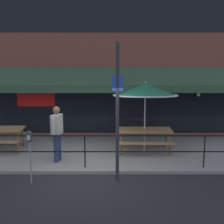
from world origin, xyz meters
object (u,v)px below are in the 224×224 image
(street_sign_pole, at_px, (119,112))
(picnic_table_centre, at_px, (146,134))
(patio_umbrella_centre, at_px, (147,90))
(pedestrian_walking, at_px, (58,131))
(parking_meter_near, at_px, (31,141))

(street_sign_pole, bearing_deg, picnic_table_centre, 67.40)
(patio_umbrella_centre, height_order, pedestrian_walking, patio_umbrella_centre)
(picnic_table_centre, xyz_separation_m, parking_meter_near, (-3.21, -2.47, 0.44))
(picnic_table_centre, bearing_deg, street_sign_pole, -112.60)
(patio_umbrella_centre, bearing_deg, street_sign_pole, -112.28)
(picnic_table_centre, relative_size, street_sign_pole, 0.49)
(street_sign_pole, bearing_deg, patio_umbrella_centre, 67.72)
(picnic_table_centre, xyz_separation_m, pedestrian_walking, (-2.77, -1.00, 0.35))
(pedestrian_walking, distance_m, street_sign_pole, 2.38)
(patio_umbrella_centre, bearing_deg, parking_meter_near, -142.01)
(patio_umbrella_centre, xyz_separation_m, pedestrian_walking, (-2.77, -1.03, -1.12))
(patio_umbrella_centre, bearing_deg, picnic_table_centre, -90.00)
(pedestrian_walking, bearing_deg, patio_umbrella_centre, 20.49)
(patio_umbrella_centre, relative_size, pedestrian_walking, 1.39)
(picnic_table_centre, height_order, pedestrian_walking, pedestrian_walking)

